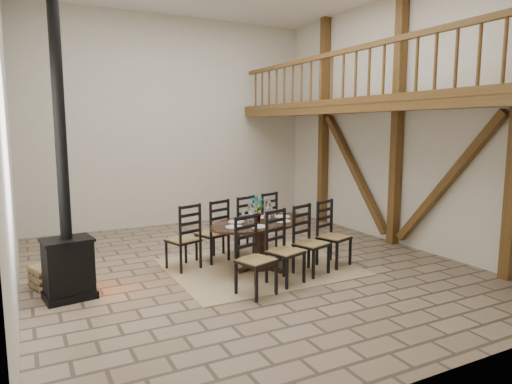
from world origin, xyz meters
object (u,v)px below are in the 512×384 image
log_basket (61,275)px  log_stack (45,277)px  dining_table (259,245)px  wood_stove (66,220)px

log_basket → log_stack: size_ratio=0.87×
dining_table → wood_stove: wood_stove is taller
dining_table → wood_stove: size_ratio=0.59×
log_basket → log_stack: log_basket is taller
log_basket → log_stack: (-0.22, -0.01, 0.00)m
dining_table → log_stack: (-3.31, 0.57, -0.23)m
log_stack → wood_stove: bearing=-64.1°
dining_table → wood_stove: bearing=162.1°
log_basket → wood_stove: bearing=-83.4°
wood_stove → dining_table: bearing=-7.6°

